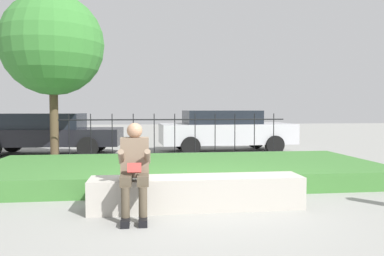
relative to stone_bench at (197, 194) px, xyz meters
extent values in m
plane|color=gray|center=(0.04, 0.00, -0.21)|extent=(60.00, 60.00, 0.00)
cube|color=#ADA89E|center=(0.00, 0.00, 0.03)|extent=(3.10, 0.58, 0.47)
cube|color=gray|center=(0.00, 0.00, -0.17)|extent=(2.97, 0.53, 0.08)
cube|color=black|center=(-1.00, -0.69, -0.17)|extent=(0.11, 0.26, 0.09)
cylinder|color=#4C4233|center=(-1.00, -0.63, 0.07)|extent=(0.11, 0.11, 0.38)
cube|color=#4C4233|center=(-1.00, -0.42, 0.32)|extent=(0.15, 0.42, 0.13)
cube|color=black|center=(-0.78, -0.69, -0.17)|extent=(0.11, 0.26, 0.09)
cylinder|color=#4C4233|center=(-0.78, -0.63, 0.07)|extent=(0.11, 0.11, 0.38)
cube|color=#4C4233|center=(-0.78, -0.42, 0.32)|extent=(0.15, 0.42, 0.13)
cube|color=#7A6651|center=(-0.89, -0.21, 0.59)|extent=(0.38, 0.24, 0.54)
sphere|color=tan|center=(-0.89, -0.23, 0.96)|extent=(0.21, 0.21, 0.21)
cylinder|color=#7A6651|center=(-1.06, -0.37, 0.61)|extent=(0.08, 0.29, 0.24)
cylinder|color=#7A6651|center=(-0.72, -0.37, 0.61)|extent=(0.08, 0.29, 0.24)
cube|color=#B2332D|center=(-0.89, -0.47, 0.48)|extent=(0.18, 0.09, 0.13)
cube|color=#3D7533|center=(0.04, 2.40, -0.04)|extent=(8.08, 3.40, 0.34)
cylinder|color=black|center=(0.04, 4.67, 0.06)|extent=(6.08, 0.03, 0.03)
cylinder|color=black|center=(0.04, 4.67, 0.96)|extent=(6.08, 0.03, 0.03)
cylinder|color=black|center=(-2.73, 4.67, 0.46)|extent=(0.02, 0.02, 1.33)
cylinder|color=black|center=(-2.17, 4.67, 0.46)|extent=(0.02, 0.02, 1.33)
cylinder|color=black|center=(-1.62, 4.67, 0.46)|extent=(0.02, 0.02, 1.33)
cylinder|color=black|center=(-1.07, 4.67, 0.46)|extent=(0.02, 0.02, 1.33)
cylinder|color=black|center=(-0.52, 4.67, 0.46)|extent=(0.02, 0.02, 1.33)
cylinder|color=black|center=(0.04, 4.67, 0.46)|extent=(0.02, 0.02, 1.33)
cylinder|color=black|center=(0.59, 4.67, 0.46)|extent=(0.02, 0.02, 1.33)
cylinder|color=black|center=(1.14, 4.67, 0.46)|extent=(0.02, 0.02, 1.33)
cylinder|color=black|center=(1.69, 4.67, 0.46)|extent=(0.02, 0.02, 1.33)
cylinder|color=black|center=(2.24, 4.67, 0.46)|extent=(0.02, 0.02, 1.33)
cylinder|color=black|center=(2.80, 4.67, 0.46)|extent=(0.02, 0.02, 1.33)
cube|color=black|center=(-3.84, 6.98, 0.36)|extent=(4.68, 1.92, 0.52)
cube|color=black|center=(-4.02, 6.99, 0.87)|extent=(2.60, 1.61, 0.48)
cylinder|color=black|center=(-2.47, 6.09, 0.10)|extent=(0.64, 0.24, 0.63)
cylinder|color=black|center=(-2.37, 7.71, 0.10)|extent=(0.64, 0.24, 0.63)
cylinder|color=black|center=(-5.21, 7.88, 0.10)|extent=(0.64, 0.24, 0.63)
cube|color=#B7B7BC|center=(1.97, 7.06, 0.42)|extent=(4.52, 2.05, 0.66)
cube|color=black|center=(1.79, 7.05, 0.97)|extent=(2.51, 1.74, 0.44)
cylinder|color=black|center=(3.38, 6.22, 0.09)|extent=(0.61, 0.23, 0.60)
cylinder|color=black|center=(3.30, 8.02, 0.09)|extent=(0.61, 0.23, 0.60)
cylinder|color=black|center=(0.64, 6.09, 0.09)|extent=(0.61, 0.23, 0.60)
cylinder|color=black|center=(0.55, 7.89, 0.09)|extent=(0.61, 0.23, 0.60)
cylinder|color=#4C3D28|center=(-3.22, 5.19, 1.01)|extent=(0.22, 0.22, 2.44)
sphere|color=#387A33|center=(-3.22, 5.19, 2.98)|extent=(2.73, 2.73, 2.73)
camera|label=1|loc=(-0.74, -5.37, 1.25)|focal=35.00mm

